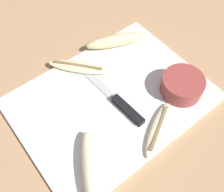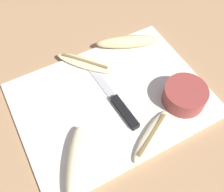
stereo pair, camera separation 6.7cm
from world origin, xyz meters
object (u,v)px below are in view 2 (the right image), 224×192
Objects in this scene: banana_cream_curved at (85,63)px; banana_ripe_center at (128,42)px; knife at (121,107)px; banana_pale_long at (152,136)px; prep_bowl at (185,95)px; banana_bright_far at (76,165)px.

banana_ripe_center reaches higher than banana_cream_curved.
banana_cream_curved is at bearing -177.77° from banana_ripe_center.
knife is 1.40× the size of banana_pale_long.
prep_bowl reaches higher than knife.
banana_bright_far is at bearing -118.81° from banana_cream_curved.
banana_ripe_center is 0.25m from prep_bowl.
banana_pale_long is 0.83× the size of banana_ripe_center.
banana_ripe_center reaches higher than knife.
knife is 1.23× the size of banana_bright_far.
banana_bright_far is 0.41m from banana_ripe_center.
banana_bright_far is 0.20m from banana_pale_long.
banana_cream_curved is 0.84× the size of banana_ripe_center.
prep_bowl reaches higher than banana_pale_long.
banana_bright_far reaches higher than banana_cream_curved.
banana_pale_long is 1.44× the size of prep_bowl.
knife is 0.23m from banana_ripe_center.
knife is 2.01× the size of prep_bowl.
knife is 0.18m from banana_cream_curved.
prep_bowl is at bearing 5.55° from banana_bright_far.
banana_ripe_center is (0.11, 0.30, 0.01)m from banana_pale_long.
banana_cream_curved and banana_pale_long have the same top height.
prep_bowl is at bearing -83.51° from banana_ripe_center.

